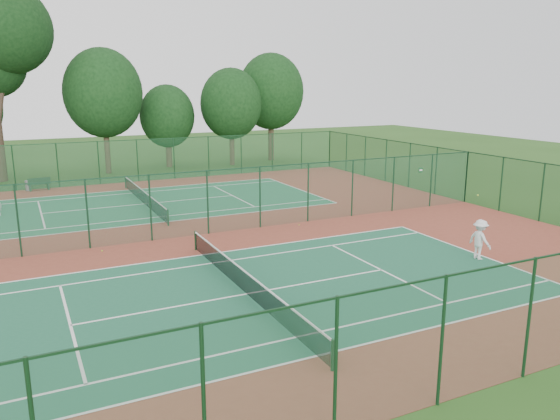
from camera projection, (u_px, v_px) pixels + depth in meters
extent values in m
plane|color=#254D18|center=(181.00, 237.00, 28.99)|extent=(120.00, 120.00, 0.00)
cube|color=brown|center=(181.00, 237.00, 28.99)|extent=(40.00, 36.00, 0.01)
cube|color=#1C5B3E|center=(246.00, 294.00, 21.11)|extent=(23.77, 10.97, 0.01)
cube|color=#20673F|center=(144.00, 204.00, 36.86)|extent=(23.77, 10.97, 0.01)
cube|color=#1B532E|center=(118.00, 162.00, 44.35)|extent=(40.00, 0.02, 3.50)
cube|color=#14371C|center=(117.00, 141.00, 43.96)|extent=(40.00, 0.05, 0.05)
cube|color=#194B2D|center=(391.00, 355.00, 12.84)|extent=(40.00, 0.02, 3.50)
cube|color=#12311A|center=(395.00, 286.00, 12.45)|extent=(40.00, 0.05, 0.05)
cube|color=#184826|center=(466.00, 177.00, 37.13)|extent=(0.02, 36.00, 3.50)
cube|color=#13361D|center=(468.00, 152.00, 36.75)|extent=(0.05, 36.00, 0.05)
cube|color=#18482F|center=(180.00, 205.00, 28.59)|extent=(40.00, 0.02, 3.50)
cube|color=#133420|center=(178.00, 173.00, 28.20)|extent=(40.00, 0.05, 0.05)
cylinder|color=#123319|center=(333.00, 355.00, 15.40)|extent=(0.10, 0.10, 0.97)
cylinder|color=#123319|center=(196.00, 241.00, 26.60)|extent=(0.10, 0.10, 0.97)
cube|color=black|center=(246.00, 283.00, 21.00)|extent=(0.02, 12.80, 0.85)
cube|color=white|center=(246.00, 272.00, 20.90)|extent=(0.04, 12.80, 0.06)
cylinder|color=#153B22|center=(168.00, 218.00, 31.15)|extent=(0.10, 0.10, 0.97)
cylinder|color=#153B22|center=(125.00, 182.00, 42.36)|extent=(0.10, 0.10, 0.97)
cube|color=black|center=(144.00, 197.00, 36.76)|extent=(0.02, 12.80, 0.85)
cube|color=silver|center=(143.00, 191.00, 36.66)|extent=(0.04, 12.80, 0.06)
imported|color=silver|center=(480.00, 239.00, 25.13)|extent=(0.74, 1.23, 1.87)
cylinder|color=slate|center=(28.00, 186.00, 41.33)|extent=(0.53, 0.53, 0.78)
cube|color=#12351D|center=(30.00, 188.00, 41.15)|extent=(0.15, 0.44, 0.49)
cube|color=#12351D|center=(48.00, 186.00, 41.87)|extent=(0.15, 0.44, 0.49)
cube|color=#12351D|center=(39.00, 184.00, 41.45)|extent=(1.68, 0.68, 0.05)
cube|color=#12351D|center=(39.00, 181.00, 41.22)|extent=(1.62, 0.29, 0.49)
sphere|color=gold|center=(197.00, 240.00, 28.37)|extent=(0.07, 0.07, 0.07)
sphere|color=#BED230|center=(299.00, 225.00, 31.35)|extent=(0.06, 0.06, 0.06)
sphere|color=#A5C22D|center=(102.00, 251.00, 26.45)|extent=(0.08, 0.08, 0.08)
cylinder|color=#37271E|center=(2.00, 80.00, 43.90)|extent=(2.01, 0.59, 6.86)
sphere|color=black|center=(5.00, 29.00, 43.28)|extent=(7.20, 7.20, 7.20)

